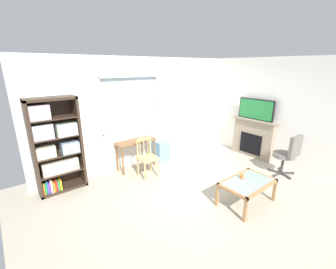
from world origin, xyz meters
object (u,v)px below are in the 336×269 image
(desk_under_window, at_px, (136,146))
(coffee_table, at_px, (247,184))
(bookshelf, at_px, (55,145))
(sippy_cup, at_px, (242,176))
(fireplace, at_px, (253,138))
(tv, at_px, (256,109))
(office_chair, at_px, (288,153))
(wooden_chair, at_px, (147,157))
(plastic_drawer_unit, at_px, (161,150))

(desk_under_window, height_order, coffee_table, desk_under_window)
(bookshelf, distance_m, sippy_cup, 3.65)
(desk_under_window, bearing_deg, fireplace, -24.77)
(tv, relative_size, sippy_cup, 10.94)
(sippy_cup, bearing_deg, office_chair, -2.82)
(fireplace, height_order, tv, tv)
(wooden_chair, xyz_separation_m, plastic_drawer_unit, (0.81, 0.56, -0.20))
(tv, height_order, coffee_table, tv)
(fireplace, distance_m, tv, 0.81)
(wooden_chair, distance_m, tv, 3.21)
(tv, xyz_separation_m, sippy_cup, (-2.12, -1.08, -0.85))
(office_chair, xyz_separation_m, coffee_table, (-1.69, -0.05, -0.17))
(desk_under_window, relative_size, wooden_chair, 1.09)
(sippy_cup, bearing_deg, fireplace, 26.73)
(plastic_drawer_unit, distance_m, tv, 2.79)
(bookshelf, xyz_separation_m, office_chair, (4.24, -2.63, -0.41))
(wooden_chair, height_order, tv, tv)
(plastic_drawer_unit, height_order, coffee_table, plastic_drawer_unit)
(bookshelf, height_order, fireplace, bookshelf)
(office_chair, bearing_deg, coffee_table, -178.24)
(office_chair, relative_size, sippy_cup, 11.11)
(bookshelf, relative_size, fireplace, 1.53)
(bookshelf, bearing_deg, coffee_table, -46.47)
(desk_under_window, xyz_separation_m, office_chair, (2.50, -2.52, -0.04))
(coffee_table, bearing_deg, bookshelf, 133.53)
(plastic_drawer_unit, xyz_separation_m, coffee_table, (0.01, -2.63, 0.12))
(bookshelf, xyz_separation_m, desk_under_window, (1.74, -0.11, -0.38))
(office_chair, distance_m, sippy_cup, 1.68)
(bookshelf, height_order, plastic_drawer_unit, bookshelf)
(bookshelf, height_order, sippy_cup, bookshelf)
(coffee_table, bearing_deg, sippy_cup, 83.22)
(fireplace, xyz_separation_m, sippy_cup, (-2.14, -1.08, -0.04))
(wooden_chair, distance_m, fireplace, 3.10)
(tv, relative_size, office_chair, 0.98)
(bookshelf, xyz_separation_m, wooden_chair, (1.72, -0.62, -0.50))
(desk_under_window, distance_m, tv, 3.33)
(bookshelf, relative_size, desk_under_window, 1.93)
(bookshelf, bearing_deg, tv, -17.47)
(plastic_drawer_unit, bearing_deg, sippy_cup, -89.31)
(tv, bearing_deg, desk_under_window, 155.10)
(wooden_chair, xyz_separation_m, sippy_cup, (0.84, -1.93, 0.03))
(fireplace, xyz_separation_m, tv, (-0.02, 0.00, 0.81))
(wooden_chair, distance_m, plastic_drawer_unit, 1.01)
(fireplace, relative_size, coffee_table, 1.23)
(fireplace, bearing_deg, coffee_table, -150.65)
(plastic_drawer_unit, height_order, office_chair, office_chair)
(bookshelf, relative_size, office_chair, 1.91)
(tv, height_order, sippy_cup, tv)
(desk_under_window, height_order, plastic_drawer_unit, desk_under_window)
(plastic_drawer_unit, distance_m, sippy_cup, 2.50)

